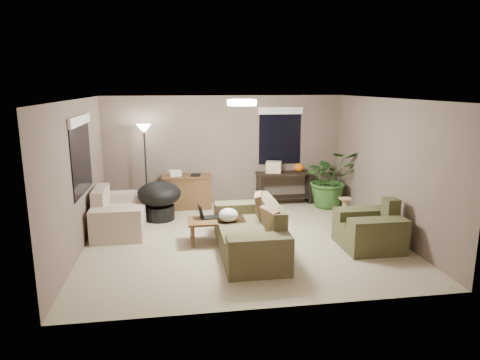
{
  "coord_description": "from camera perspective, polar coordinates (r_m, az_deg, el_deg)",
  "views": [
    {
      "loc": [
        -1.15,
        -7.26,
        2.73
      ],
      "look_at": [
        0.0,
        0.2,
        1.05
      ],
      "focal_mm": 32.0,
      "sensor_mm": 36.0,
      "label": 1
    }
  ],
  "objects": [
    {
      "name": "plastic_bag",
      "position": [
        7.41,
        -1.57,
        -4.68
      ],
      "size": [
        0.39,
        0.36,
        0.23
      ],
      "primitive_type": "ellipsoid",
      "rotation": [
        0.0,
        0.0,
        -0.21
      ],
      "color": "white",
      "rests_on": "coffee_table"
    },
    {
      "name": "throw_pillows",
      "position": [
        7.11,
        3.54,
        -4.49
      ],
      "size": [
        0.35,
        1.39,
        0.47
      ],
      "color": "#8C7251",
      "rests_on": "main_sofa"
    },
    {
      "name": "papasan_chair",
      "position": [
        8.94,
        -10.71,
        -2.34
      ],
      "size": [
        1.09,
        1.09,
        0.8
      ],
      "color": "black",
      "rests_on": "ground"
    },
    {
      "name": "desk_papers",
      "position": [
        9.61,
        -8.06,
        0.85
      ],
      "size": [
        0.71,
        0.3,
        0.12
      ],
      "color": "silver",
      "rests_on": "desk"
    },
    {
      "name": "cardboard_box",
      "position": [
        9.9,
        4.51,
        1.74
      ],
      "size": [
        0.41,
        0.35,
        0.26
      ],
      "primitive_type": "cube",
      "rotation": [
        0.0,
        0.0,
        -0.32
      ],
      "color": "beige",
      "rests_on": "console_table"
    },
    {
      "name": "ceiling_fixture",
      "position": [
        7.36,
        0.24,
        10.29
      ],
      "size": [
        0.5,
        0.5,
        0.1
      ],
      "primitive_type": "cylinder",
      "color": "white",
      "rests_on": "room_shell"
    },
    {
      "name": "laptop",
      "position": [
        7.63,
        -4.55,
        -4.65
      ],
      "size": [
        0.39,
        0.26,
        0.24
      ],
      "color": "black",
      "rests_on": "coffee_table"
    },
    {
      "name": "armchair",
      "position": [
        7.68,
        16.94,
        -6.47
      ],
      "size": [
        0.95,
        1.0,
        0.85
      ],
      "color": "#47462A",
      "rests_on": "ground"
    },
    {
      "name": "pumpkin",
      "position": [
        10.06,
        7.84,
        1.65
      ],
      "size": [
        0.29,
        0.29,
        0.2
      ],
      "primitive_type": "ellipsoid",
      "rotation": [
        0.0,
        0.0,
        0.24
      ],
      "color": "orange",
      "rests_on": "console_table"
    },
    {
      "name": "room_shell",
      "position": [
        7.5,
        0.23,
        1.16
      ],
      "size": [
        5.5,
        5.5,
        5.5
      ],
      "color": "#BEB08D",
      "rests_on": "ground"
    },
    {
      "name": "desk",
      "position": [
        9.71,
        -7.06,
        -1.56
      ],
      "size": [
        1.1,
        0.5,
        0.75
      ],
      "color": "brown",
      "rests_on": "ground"
    },
    {
      "name": "cat_scratching_post",
      "position": [
        8.96,
        13.81,
        -4.13
      ],
      "size": [
        0.32,
        0.32,
        0.5
      ],
      "color": "tan",
      "rests_on": "ground"
    },
    {
      "name": "loveseat",
      "position": [
        8.5,
        -15.89,
        -4.58
      ],
      "size": [
        0.9,
        1.6,
        0.85
      ],
      "color": "beige",
      "rests_on": "ground"
    },
    {
      "name": "window_back",
      "position": [
        10.08,
        5.39,
        7.13
      ],
      "size": [
        1.06,
        0.05,
        1.33
      ],
      "color": "black",
      "rests_on": "room_shell"
    },
    {
      "name": "coffee_table",
      "position": [
        7.58,
        -3.21,
        -5.7
      ],
      "size": [
        1.0,
        0.55,
        0.42
      ],
      "color": "brown",
      "rests_on": "ground"
    },
    {
      "name": "floor_lamp",
      "position": [
        9.42,
        -12.63,
        5.34
      ],
      "size": [
        0.32,
        0.32,
        1.91
      ],
      "color": "black",
      "rests_on": "ground"
    },
    {
      "name": "console_table",
      "position": [
        10.05,
        5.86,
        -0.7
      ],
      "size": [
        1.3,
        0.4,
        0.75
      ],
      "color": "black",
      "rests_on": "ground"
    },
    {
      "name": "main_sofa",
      "position": [
        7.18,
        1.49,
        -7.3
      ],
      "size": [
        0.95,
        2.2,
        0.85
      ],
      "color": "brown",
      "rests_on": "ground"
    },
    {
      "name": "window_left",
      "position": [
        7.78,
        -20.46,
        4.78
      ],
      "size": [
        0.05,
        1.56,
        1.33
      ],
      "color": "black",
      "rests_on": "room_shell"
    },
    {
      "name": "houseplant",
      "position": [
        9.94,
        11.84,
        -0.61
      ],
      "size": [
        1.19,
        1.32,
        1.03
      ],
      "primitive_type": "imported",
      "color": "#2D5923",
      "rests_on": "ground"
    }
  ]
}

